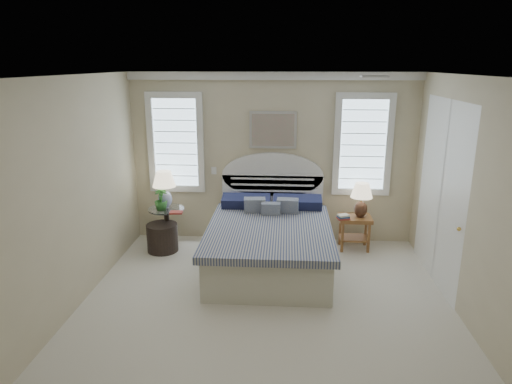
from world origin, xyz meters
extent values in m
cube|color=beige|center=(0.00, 0.00, 0.00)|extent=(4.50, 5.00, 0.01)
cube|color=white|center=(0.00, 0.00, 2.70)|extent=(4.50, 5.00, 0.01)
cube|color=#BEB18F|center=(0.00, 2.50, 1.35)|extent=(4.50, 0.02, 2.70)
cube|color=#BEB18F|center=(-2.25, 0.00, 1.35)|extent=(0.02, 5.00, 2.70)
cube|color=#BEB18F|center=(2.25, 0.00, 1.35)|extent=(0.02, 5.00, 2.70)
cube|color=silver|center=(0.00, 2.46, 2.64)|extent=(4.50, 0.08, 0.12)
cube|color=#B2B2B2|center=(1.20, 0.80, 2.68)|extent=(0.30, 0.20, 0.02)
cube|color=silver|center=(-0.95, 2.48, 1.15)|extent=(0.08, 0.01, 0.12)
cube|color=silver|center=(-1.55, 2.48, 1.60)|extent=(0.90, 0.06, 1.60)
cube|color=silver|center=(1.40, 2.48, 1.60)|extent=(0.90, 0.06, 1.60)
cube|color=silver|center=(0.00, 2.46, 1.82)|extent=(0.74, 0.04, 0.58)
cube|color=white|center=(2.23, 1.20, 1.20)|extent=(0.02, 1.80, 2.40)
cube|color=beige|center=(0.00, 1.33, 0.28)|extent=(1.60, 2.10, 0.55)
cube|color=navy|center=(0.00, 1.28, 0.59)|extent=(1.72, 2.15, 0.10)
cube|color=white|center=(0.00, 2.44, 0.55)|extent=(1.62, 0.08, 1.10)
cube|color=#1A1D42|center=(-0.40, 2.16, 0.73)|extent=(0.75, 0.31, 0.23)
cube|color=#1A1D42|center=(0.40, 2.16, 0.73)|extent=(0.75, 0.31, 0.23)
cube|color=#364A7A|center=(-0.25, 1.93, 0.71)|extent=(0.33, 0.20, 0.34)
cube|color=#364A7A|center=(0.25, 1.93, 0.71)|extent=(0.33, 0.20, 0.34)
cube|color=#364A7A|center=(0.00, 1.83, 0.69)|extent=(0.28, 0.14, 0.29)
cylinder|color=black|center=(-1.65, 2.05, 0.01)|extent=(0.32, 0.32, 0.03)
cylinder|color=black|center=(-1.65, 2.05, 0.30)|extent=(0.08, 0.08, 0.60)
cylinder|color=silver|center=(-1.65, 2.05, 0.62)|extent=(0.56, 0.56, 0.02)
cube|color=brown|center=(1.30, 2.15, 0.50)|extent=(0.50, 0.40, 0.06)
cube|color=brown|center=(1.30, 2.15, 0.18)|extent=(0.44, 0.34, 0.03)
cube|color=brown|center=(1.10, 2.00, 0.23)|extent=(0.04, 0.04, 0.47)
cube|color=brown|center=(1.10, 2.30, 0.23)|extent=(0.04, 0.04, 0.47)
cube|color=brown|center=(1.50, 2.00, 0.23)|extent=(0.04, 0.04, 0.47)
cube|color=brown|center=(1.50, 2.30, 0.23)|extent=(0.04, 0.04, 0.47)
cylinder|color=black|center=(-1.68, 1.86, 0.22)|extent=(0.53, 0.53, 0.43)
cylinder|color=silver|center=(-1.68, 2.11, 0.65)|extent=(0.12, 0.12, 0.03)
ellipsoid|color=silver|center=(-1.68, 2.11, 0.76)|extent=(0.22, 0.22, 0.28)
cylinder|color=gold|center=(-1.68, 2.11, 0.93)|extent=(0.03, 0.03, 0.10)
cylinder|color=black|center=(1.38, 2.15, 0.54)|extent=(0.13, 0.13, 0.03)
ellipsoid|color=black|center=(1.38, 2.15, 0.65)|extent=(0.24, 0.24, 0.26)
cylinder|color=gold|center=(1.38, 2.15, 0.81)|extent=(0.03, 0.03, 0.09)
imported|color=#306C2B|center=(-1.70, 1.98, 0.81)|extent=(0.26, 0.26, 0.35)
cube|color=maroon|center=(-1.44, 1.83, 0.64)|extent=(0.21, 0.16, 0.03)
cube|color=maroon|center=(1.10, 2.02, 0.54)|extent=(0.21, 0.18, 0.02)
cube|color=navy|center=(1.10, 2.02, 0.57)|extent=(0.20, 0.17, 0.02)
cube|color=beige|center=(1.10, 2.02, 0.59)|extent=(0.19, 0.16, 0.02)
camera|label=1|loc=(0.21, -4.64, 2.83)|focal=32.00mm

